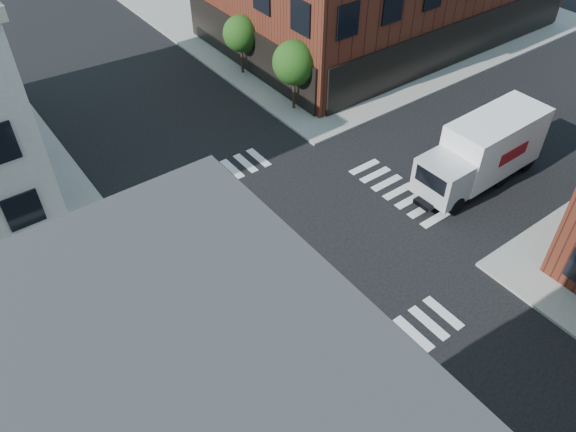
# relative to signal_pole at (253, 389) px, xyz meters

# --- Properties ---
(ground) EXTENTS (120.00, 120.00, 0.00)m
(ground) POSITION_rel_signal_pole_xyz_m (6.72, 6.68, -2.86)
(ground) COLOR black
(ground) RESTS_ON ground
(sidewalk_ne) EXTENTS (30.00, 30.00, 0.15)m
(sidewalk_ne) POSITION_rel_signal_pole_xyz_m (27.72, 27.68, -2.78)
(sidewalk_ne) COLOR gray
(sidewalk_ne) RESTS_ON ground
(tree_near) EXTENTS (2.69, 2.69, 4.49)m
(tree_near) POSITION_rel_signal_pole_xyz_m (14.28, 16.65, 0.30)
(tree_near) COLOR black
(tree_near) RESTS_ON ground
(tree_far) EXTENTS (2.43, 2.43, 4.07)m
(tree_far) POSITION_rel_signal_pole_xyz_m (14.28, 22.65, 0.02)
(tree_far) COLOR black
(tree_far) RESTS_ON ground
(signal_pole) EXTENTS (1.29, 1.24, 4.60)m
(signal_pole) POSITION_rel_signal_pole_xyz_m (0.00, 0.00, 0.00)
(signal_pole) COLOR black
(signal_pole) RESTS_ON ground
(box_truck) EXTENTS (8.26, 2.66, 3.71)m
(box_truck) POSITION_rel_signal_pole_xyz_m (17.88, 4.89, -0.93)
(box_truck) COLOR white
(box_truck) RESTS_ON ground
(traffic_cone) EXTENTS (0.43, 0.43, 0.65)m
(traffic_cone) POSITION_rel_signal_pole_xyz_m (1.98, 0.98, -2.54)
(traffic_cone) COLOR red
(traffic_cone) RESTS_ON ground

